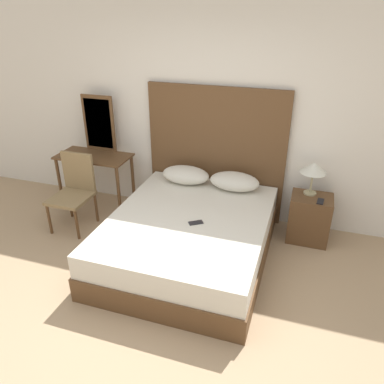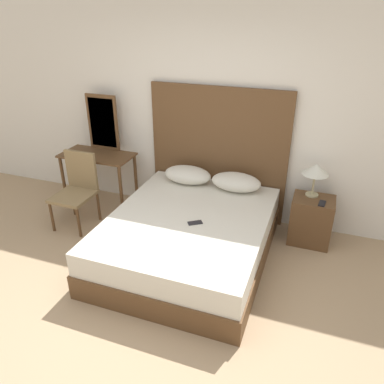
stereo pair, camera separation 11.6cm
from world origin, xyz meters
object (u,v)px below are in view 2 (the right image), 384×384
object	(u,v)px
phone_on_bed	(195,223)
vanity_desk	(98,164)
phone_on_nightstand	(322,203)
bed	(189,237)
chair	(77,186)
nightstand	(311,220)
table_lamp	(316,170)

from	to	relation	value
phone_on_bed	vanity_desk	xyz separation A→B (m)	(-1.70, 0.83, 0.10)
vanity_desk	phone_on_nightstand	bearing A→B (deg)	-0.67
phone_on_nightstand	vanity_desk	xyz separation A→B (m)	(-2.92, 0.03, 0.05)
phone_on_bed	bed	bearing A→B (deg)	137.30
bed	chair	xyz separation A→B (m)	(-1.60, 0.24, 0.26)
nightstand	table_lamp	distance (m)	0.61
table_lamp	phone_on_nightstand	xyz separation A→B (m)	(0.12, -0.17, -0.31)
phone_on_bed	nightstand	xyz separation A→B (m)	(1.14, 0.89, -0.24)
bed	chair	distance (m)	1.64
nightstand	phone_on_bed	bearing A→B (deg)	-141.94
phone_on_nightstand	vanity_desk	bearing A→B (deg)	179.33
bed	phone_on_nightstand	world-z (taller)	phone_on_nightstand
chair	bed	bearing A→B (deg)	-8.56
nightstand	chair	size ratio (longest dim) A/B	0.62
nightstand	chair	bearing A→B (deg)	-169.05
bed	phone_on_bed	distance (m)	0.31
phone_on_bed	phone_on_nightstand	world-z (taller)	phone_on_nightstand
nightstand	bed	bearing A→B (deg)	-147.62
table_lamp	phone_on_nightstand	size ratio (longest dim) A/B	2.52
bed	nightstand	bearing A→B (deg)	32.38
table_lamp	nightstand	bearing A→B (deg)	-64.37
phone_on_nightstand	chair	xyz separation A→B (m)	(-2.93, -0.46, -0.07)
phone_on_bed	phone_on_nightstand	size ratio (longest dim) A/B	1.04
table_lamp	bed	bearing A→B (deg)	-144.38
phone_on_nightstand	vanity_desk	world-z (taller)	vanity_desk
table_lamp	phone_on_bed	bearing A→B (deg)	-138.72
table_lamp	vanity_desk	size ratio (longest dim) A/B	0.40
phone_on_bed	chair	distance (m)	1.74
phone_on_bed	phone_on_nightstand	xyz separation A→B (m)	(1.23, 0.80, 0.05)
nightstand	vanity_desk	xyz separation A→B (m)	(-2.84, -0.06, 0.34)
bed	phone_on_nightstand	xyz separation A→B (m)	(1.33, 0.70, 0.32)
nightstand	phone_on_nightstand	world-z (taller)	phone_on_nightstand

